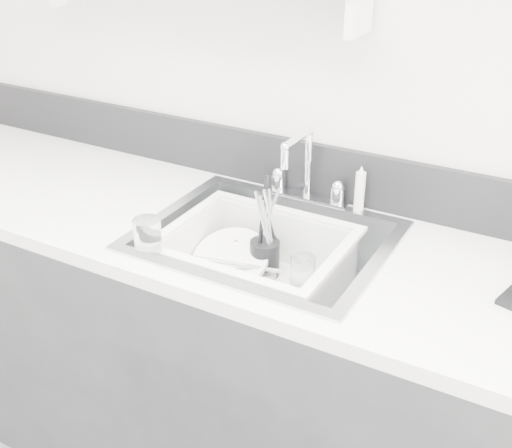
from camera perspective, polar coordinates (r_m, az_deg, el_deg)
The scene contains 12 objects.
counter_run at distance 1.95m, azimuth 0.74°, elevation -13.02°, with size 3.20×0.62×0.92m.
backsplash at distance 1.89m, azimuth 5.17°, elevation 4.85°, with size 3.20×0.02×0.16m, color black.
sink at distance 1.73m, azimuth 0.81°, elevation -3.72°, with size 0.64×0.52×0.20m, color silver, non-canonical shape.
faucet at distance 1.85m, azimuth 4.47°, elevation 3.74°, with size 0.26×0.18×0.23m.
side_sprayer at distance 1.80m, azimuth 9.22°, elevation 3.08°, with size 0.03×0.03×0.14m, color white.
wash_tub at distance 1.70m, azimuth -0.02°, elevation -3.68°, with size 0.47×0.38×0.18m, color white, non-canonical shape.
plate_stack at distance 1.79m, azimuth -2.01°, elevation -3.94°, with size 0.26×0.26×0.10m.
utensil_cup at distance 1.78m, azimuth 0.78°, elevation -2.80°, with size 0.08×0.08×0.28m.
ladle at distance 1.78m, azimuth -1.56°, elevation -3.75°, with size 0.26×0.09×0.07m, color silver, non-canonical shape.
tumbler_in_tub at distance 1.73m, azimuth 4.17°, elevation -4.40°, with size 0.07×0.07×0.10m, color white.
tumbler_counter at distance 1.60m, azimuth -9.61°, elevation -1.15°, with size 0.07×0.07×0.10m, color white.
bowl_small at distance 1.67m, azimuth 1.88°, elevation -6.92°, with size 0.10×0.10×0.03m, color white.
Camera 1 is at (0.70, -0.11, 1.74)m, focal length 45.00 mm.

